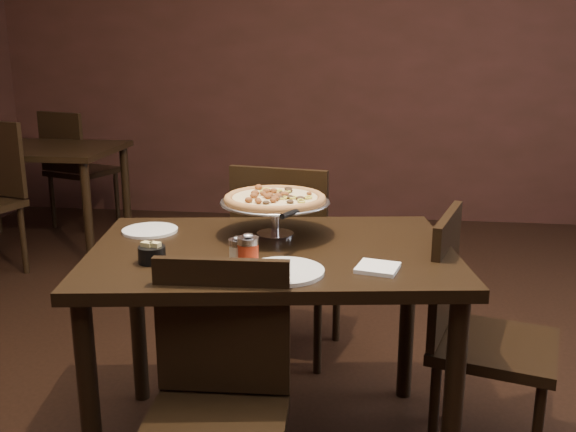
# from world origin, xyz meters

# --- Properties ---
(room) EXTENTS (6.04, 7.04, 2.84)m
(room) POSITION_xyz_m (0.06, 0.03, 1.40)
(room) COLOR black
(room) RESTS_ON ground
(dining_table) EXTENTS (1.37, 1.02, 0.79)m
(dining_table) POSITION_xyz_m (-0.08, 0.05, 0.68)
(dining_table) COLOR black
(dining_table) RESTS_ON ground
(background_table) EXTENTS (1.24, 0.82, 0.77)m
(background_table) POSITION_xyz_m (-2.20, 2.28, 0.67)
(background_table) COLOR black
(background_table) RESTS_ON ground
(pizza_stand) EXTENTS (0.41, 0.41, 0.17)m
(pizza_stand) POSITION_xyz_m (-0.09, 0.21, 0.93)
(pizza_stand) COLOR silver
(pizza_stand) RESTS_ON dining_table
(parmesan_shaker) EXTENTS (0.06, 0.06, 0.10)m
(parmesan_shaker) POSITION_xyz_m (-0.16, -0.15, 0.84)
(parmesan_shaker) COLOR beige
(parmesan_shaker) RESTS_ON dining_table
(pepper_flake_shaker) EXTENTS (0.07, 0.07, 0.12)m
(pepper_flake_shaker) POSITION_xyz_m (-0.12, -0.19, 0.85)
(pepper_flake_shaker) COLOR maroon
(pepper_flake_shaker) RESTS_ON dining_table
(packet_caddy) EXTENTS (0.09, 0.09, 0.07)m
(packet_caddy) POSITION_xyz_m (-0.45, -0.16, 0.82)
(packet_caddy) COLOR black
(packet_caddy) RESTS_ON dining_table
(napkin_stack) EXTENTS (0.15, 0.15, 0.01)m
(napkin_stack) POSITION_xyz_m (0.28, -0.14, 0.80)
(napkin_stack) COLOR white
(napkin_stack) RESTS_ON dining_table
(plate_left) EXTENTS (0.21, 0.21, 0.01)m
(plate_left) POSITION_xyz_m (-0.57, 0.19, 0.79)
(plate_left) COLOR white
(plate_left) RESTS_ON dining_table
(plate_near) EXTENTS (0.26, 0.26, 0.01)m
(plate_near) POSITION_xyz_m (-0.01, -0.21, 0.80)
(plate_near) COLOR white
(plate_near) RESTS_ON dining_table
(serving_spatula) EXTENTS (0.15, 0.15, 0.02)m
(serving_spatula) POSITION_xyz_m (-0.01, 0.02, 0.92)
(serving_spatula) COLOR silver
(serving_spatula) RESTS_ON pizza_stand
(chair_far) EXTENTS (0.52, 0.52, 0.96)m
(chair_far) POSITION_xyz_m (-0.12, 0.77, 0.53)
(chair_far) COLOR black
(chair_far) RESTS_ON ground
(chair_near) EXTENTS (0.42, 0.42, 0.87)m
(chair_near) POSITION_xyz_m (-0.17, -0.45, 0.48)
(chair_near) COLOR black
(chair_near) RESTS_ON ground
(chair_side) EXTENTS (0.52, 0.52, 0.90)m
(chair_side) POSITION_xyz_m (0.64, 0.13, 0.49)
(chair_side) COLOR black
(chair_side) RESTS_ON ground
(bg_chair_far) EXTENTS (0.59, 0.59, 0.97)m
(bg_chair_far) POSITION_xyz_m (-2.16, 2.88, 0.53)
(bg_chair_far) COLOR black
(bg_chair_far) RESTS_ON ground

